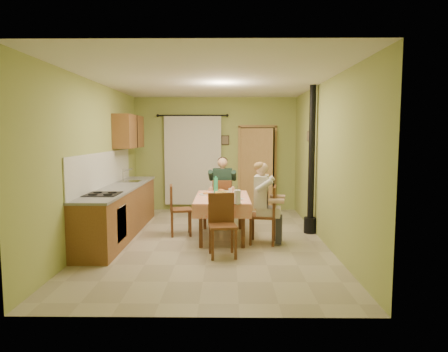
{
  "coord_description": "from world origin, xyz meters",
  "views": [
    {
      "loc": [
        0.33,
        -6.94,
        1.87
      ],
      "look_at": [
        0.25,
        0.1,
        1.15
      ],
      "focal_mm": 32.0,
      "sensor_mm": 36.0,
      "label": 1
    }
  ],
  "objects_px": {
    "man_right": "(263,193)",
    "stove_flue": "(311,180)",
    "chair_far": "(222,211)",
    "man_far": "(222,183)",
    "chair_right": "(264,227)",
    "dining_table": "(222,217)",
    "chair_near": "(223,238)",
    "chair_left": "(180,220)"
  },
  "relations": [
    {
      "from": "man_right",
      "to": "stove_flue",
      "type": "xyz_separation_m",
      "value": [
        0.97,
        0.74,
        0.15
      ]
    },
    {
      "from": "chair_right",
      "to": "chair_left",
      "type": "relative_size",
      "value": 1.06
    },
    {
      "from": "chair_near",
      "to": "man_far",
      "type": "xyz_separation_m",
      "value": [
        -0.03,
        2.23,
        0.59
      ]
    },
    {
      "from": "chair_far",
      "to": "stove_flue",
      "type": "distance_m",
      "value": 1.98
    },
    {
      "from": "dining_table",
      "to": "chair_left",
      "type": "relative_size",
      "value": 1.72
    },
    {
      "from": "dining_table",
      "to": "chair_near",
      "type": "relative_size",
      "value": 1.68
    },
    {
      "from": "chair_near",
      "to": "chair_left",
      "type": "distance_m",
      "value": 1.55
    },
    {
      "from": "chair_near",
      "to": "chair_far",
      "type": "bearing_deg",
      "value": -97.43
    },
    {
      "from": "dining_table",
      "to": "man_far",
      "type": "bearing_deg",
      "value": 90.01
    },
    {
      "from": "chair_right",
      "to": "stove_flue",
      "type": "xyz_separation_m",
      "value": [
        0.96,
        0.74,
        0.73
      ]
    },
    {
      "from": "chair_right",
      "to": "man_far",
      "type": "distance_m",
      "value": 1.75
    },
    {
      "from": "chair_far",
      "to": "chair_near",
      "type": "relative_size",
      "value": 0.98
    },
    {
      "from": "chair_left",
      "to": "man_right",
      "type": "xyz_separation_m",
      "value": [
        1.51,
        -0.56,
        0.59
      ]
    },
    {
      "from": "chair_right",
      "to": "stove_flue",
      "type": "height_order",
      "value": "stove_flue"
    },
    {
      "from": "chair_near",
      "to": "stove_flue",
      "type": "relative_size",
      "value": 0.35
    },
    {
      "from": "stove_flue",
      "to": "chair_far",
      "type": "bearing_deg",
      "value": 157.06
    },
    {
      "from": "chair_left",
      "to": "chair_near",
      "type": "bearing_deg",
      "value": 22.46
    },
    {
      "from": "chair_far",
      "to": "stove_flue",
      "type": "relative_size",
      "value": 0.34
    },
    {
      "from": "chair_far",
      "to": "stove_flue",
      "type": "bearing_deg",
      "value": -20.32
    },
    {
      "from": "chair_near",
      "to": "man_right",
      "type": "relative_size",
      "value": 0.7
    },
    {
      "from": "chair_near",
      "to": "man_right",
      "type": "distance_m",
      "value": 1.18
    },
    {
      "from": "chair_right",
      "to": "man_right",
      "type": "height_order",
      "value": "man_right"
    },
    {
      "from": "dining_table",
      "to": "stove_flue",
      "type": "xyz_separation_m",
      "value": [
        1.68,
        0.36,
        0.64
      ]
    },
    {
      "from": "chair_right",
      "to": "chair_left",
      "type": "bearing_deg",
      "value": 79.62
    },
    {
      "from": "man_right",
      "to": "dining_table",
      "type": "bearing_deg",
      "value": 71.93
    },
    {
      "from": "chair_near",
      "to": "chair_right",
      "type": "distance_m",
      "value": 1.04
    },
    {
      "from": "chair_far",
      "to": "chair_right",
      "type": "distance_m",
      "value": 1.64
    },
    {
      "from": "chair_far",
      "to": "chair_near",
      "type": "height_order",
      "value": "chair_near"
    },
    {
      "from": "chair_left",
      "to": "man_right",
      "type": "relative_size",
      "value": 0.68
    },
    {
      "from": "chair_left",
      "to": "man_far",
      "type": "xyz_separation_m",
      "value": [
        0.78,
        0.91,
        0.59
      ]
    },
    {
      "from": "dining_table",
      "to": "chair_right",
      "type": "distance_m",
      "value": 0.82
    },
    {
      "from": "man_right",
      "to": "chair_far",
      "type": "bearing_deg",
      "value": 36.2
    },
    {
      "from": "chair_far",
      "to": "man_far",
      "type": "distance_m",
      "value": 0.59
    },
    {
      "from": "chair_far",
      "to": "chair_left",
      "type": "height_order",
      "value": "chair_far"
    },
    {
      "from": "chair_far",
      "to": "man_right",
      "type": "bearing_deg",
      "value": -61.02
    },
    {
      "from": "chair_far",
      "to": "man_far",
      "type": "height_order",
      "value": "man_far"
    },
    {
      "from": "chair_far",
      "to": "man_right",
      "type": "xyz_separation_m",
      "value": [
        0.72,
        -1.46,
        0.59
      ]
    },
    {
      "from": "chair_near",
      "to": "chair_left",
      "type": "xyz_separation_m",
      "value": [
        -0.82,
        1.32,
        -0.0
      ]
    },
    {
      "from": "man_right",
      "to": "stove_flue",
      "type": "height_order",
      "value": "stove_flue"
    },
    {
      "from": "man_far",
      "to": "stove_flue",
      "type": "xyz_separation_m",
      "value": [
        1.7,
        -0.73,
        0.15
      ]
    },
    {
      "from": "dining_table",
      "to": "chair_far",
      "type": "distance_m",
      "value": 1.09
    },
    {
      "from": "chair_far",
      "to": "chair_left",
      "type": "bearing_deg",
      "value": -128.38
    }
  ]
}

